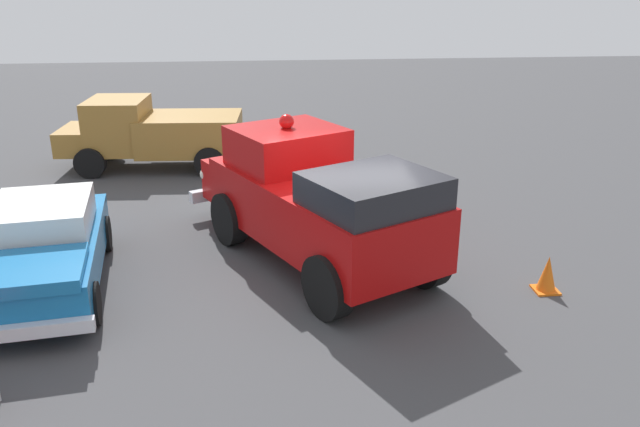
{
  "coord_description": "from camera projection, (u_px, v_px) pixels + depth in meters",
  "views": [
    {
      "loc": [
        10.2,
        -1.39,
        5.08
      ],
      "look_at": [
        -0.73,
        -0.33,
        0.97
      ],
      "focal_mm": 36.41,
      "sensor_mm": 36.0,
      "label": 1
    }
  ],
  "objects": [
    {
      "name": "traffic_cone",
      "position": [
        547.0,
        274.0,
        10.88
      ],
      "size": [
        0.4,
        0.4,
        0.64
      ],
      "color": "orange",
      "rests_on": "ground"
    },
    {
      "name": "parked_pickup",
      "position": [
        152.0,
        132.0,
        17.54
      ],
      "size": [
        2.27,
        4.9,
        1.9
      ],
      "color": "black",
      "rests_on": "ground"
    },
    {
      "name": "classic_hot_rod",
      "position": [
        43.0,
        249.0,
        10.8
      ],
      "size": [
        4.58,
        2.46,
        1.46
      ],
      "color": "black",
      "rests_on": "ground"
    },
    {
      "name": "ground_plane",
      "position": [
        343.0,
        279.0,
        11.41
      ],
      "size": [
        60.0,
        60.0,
        0.0
      ],
      "primitive_type": "plane",
      "color": "#424244"
    },
    {
      "name": "vintage_fire_truck",
      "position": [
        313.0,
        198.0,
        11.82
      ],
      "size": [
        6.28,
        4.68,
        2.59
      ],
      "color": "black",
      "rests_on": "ground"
    }
  ]
}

